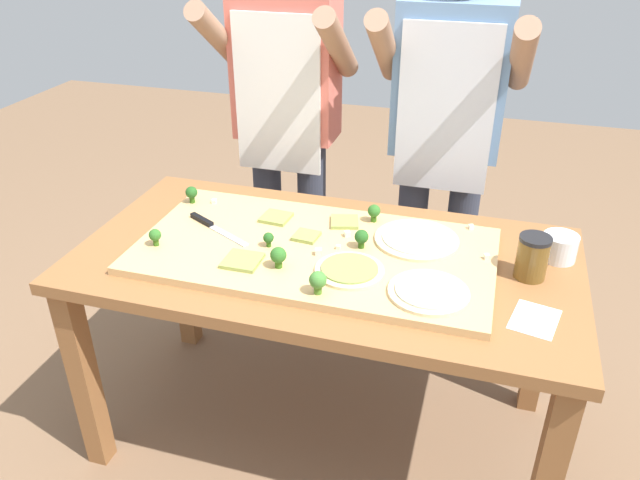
% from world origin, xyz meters
% --- Properties ---
extents(ground_plane, '(8.00, 8.00, 0.00)m').
position_xyz_m(ground_plane, '(0.00, 0.00, 0.00)').
color(ground_plane, brown).
extents(prep_table, '(1.57, 0.82, 0.77)m').
position_xyz_m(prep_table, '(0.00, 0.00, 0.66)').
color(prep_table, brown).
rests_on(prep_table, ground).
extents(cutting_board, '(1.11, 0.59, 0.03)m').
position_xyz_m(cutting_board, '(-0.03, -0.01, 0.78)').
color(cutting_board, tan).
rests_on(cutting_board, prep_table).
extents(chefs_knife, '(0.26, 0.16, 0.02)m').
position_xyz_m(chefs_knife, '(-0.41, 0.02, 0.80)').
color(chefs_knife, '#B7BABF').
rests_on(chefs_knife, cutting_board).
extents(pizza_whole_white_garlic, '(0.27, 0.27, 0.02)m').
position_xyz_m(pizza_whole_white_garlic, '(0.27, 0.12, 0.80)').
color(pizza_whole_white_garlic, beige).
rests_on(pizza_whole_white_garlic, cutting_board).
extents(pizza_whole_pesto_green, '(0.21, 0.21, 0.02)m').
position_xyz_m(pizza_whole_pesto_green, '(0.11, -0.12, 0.80)').
color(pizza_whole_pesto_green, beige).
rests_on(pizza_whole_pesto_green, cutting_board).
extents(pizza_whole_cheese_artichoke, '(0.23, 0.23, 0.02)m').
position_xyz_m(pizza_whole_cheese_artichoke, '(0.35, -0.17, 0.80)').
color(pizza_whole_cheese_artichoke, beige).
rests_on(pizza_whole_cheese_artichoke, cutting_board).
extents(pizza_slice_near_right, '(0.08, 0.08, 0.01)m').
position_xyz_m(pizza_slice_near_right, '(-0.08, 0.04, 0.80)').
color(pizza_slice_near_right, '#899E4C').
rests_on(pizza_slice_near_right, cutting_board).
extents(pizza_slice_far_left, '(0.10, 0.10, 0.01)m').
position_xyz_m(pizza_slice_far_left, '(-0.22, 0.14, 0.80)').
color(pizza_slice_far_left, '#899E4C').
rests_on(pizza_slice_far_left, cutting_board).
extents(pizza_slice_center, '(0.11, 0.11, 0.01)m').
position_xyz_m(pizza_slice_center, '(-0.22, -0.16, 0.80)').
color(pizza_slice_center, '#899E4C').
rests_on(pizza_slice_center, cutting_board).
extents(pizza_slice_near_left, '(0.11, 0.11, 0.01)m').
position_xyz_m(pizza_slice_near_left, '(0.02, 0.17, 0.80)').
color(pizza_slice_near_left, '#899E4C').
rests_on(pizza_slice_near_left, cutting_board).
extents(broccoli_floret_front_mid, '(0.05, 0.05, 0.07)m').
position_xyz_m(broccoli_floret_front_mid, '(-0.10, -0.16, 0.83)').
color(broccoli_floret_front_mid, '#366618').
rests_on(broccoli_floret_front_mid, cutting_board).
extents(broccoli_floret_front_left, '(0.03, 0.03, 0.05)m').
position_xyz_m(broccoli_floret_front_left, '(-0.17, -0.05, 0.82)').
color(broccoli_floret_front_left, '#2C5915').
rests_on(broccoli_floret_front_left, cutting_board).
extents(broccoli_floret_front_right, '(0.04, 0.04, 0.06)m').
position_xyz_m(broccoli_floret_front_right, '(-0.55, 0.17, 0.83)').
color(broccoli_floret_front_right, '#2C5915').
rests_on(broccoli_floret_front_right, cutting_board).
extents(broccoli_floret_center_left, '(0.05, 0.05, 0.07)m').
position_xyz_m(broccoli_floret_center_left, '(0.05, -0.25, 0.83)').
color(broccoli_floret_center_left, '#487A23').
rests_on(broccoli_floret_center_left, cutting_board).
extents(broccoli_floret_back_mid, '(0.04, 0.04, 0.06)m').
position_xyz_m(broccoli_floret_back_mid, '(0.11, 0.03, 0.83)').
color(broccoli_floret_back_mid, '#2C5915').
rests_on(broccoli_floret_back_mid, cutting_board).
extents(broccoli_floret_back_right, '(0.04, 0.04, 0.06)m').
position_xyz_m(broccoli_floret_back_right, '(-0.52, -0.14, 0.83)').
color(broccoli_floret_back_right, '#366618').
rests_on(broccoli_floret_back_right, cutting_board).
extents(broccoli_floret_center_right, '(0.04, 0.04, 0.06)m').
position_xyz_m(broccoli_floret_center_right, '(0.11, 0.21, 0.83)').
color(broccoli_floret_center_right, '#366618').
rests_on(broccoli_floret_center_right, cutting_board).
extents(cheese_crumble_a, '(0.02, 0.02, 0.02)m').
position_xyz_m(cheese_crumble_a, '(-0.01, -0.05, 0.80)').
color(cheese_crumble_a, silver).
rests_on(cheese_crumble_a, cutting_board).
extents(cheese_crumble_b, '(0.02, 0.02, 0.02)m').
position_xyz_m(cheese_crumble_b, '(-0.47, 0.19, 0.80)').
color(cheese_crumble_b, white).
rests_on(cheese_crumble_b, cutting_board).
extents(cheese_crumble_c, '(0.02, 0.02, 0.02)m').
position_xyz_m(cheese_crumble_c, '(0.49, 0.07, 0.80)').
color(cheese_crumble_c, silver).
rests_on(cheese_crumble_c, cutting_board).
extents(cheese_crumble_d, '(0.02, 0.02, 0.02)m').
position_xyz_m(cheese_crumble_d, '(0.05, 0.09, 0.80)').
color(cheese_crumble_d, silver).
rests_on(cheese_crumble_d, cutting_board).
extents(cheese_crumble_e, '(0.02, 0.02, 0.01)m').
position_xyz_m(cheese_crumble_e, '(0.43, 0.25, 0.80)').
color(cheese_crumble_e, white).
rests_on(cheese_crumble_e, cutting_board).
extents(cheese_crumble_f, '(0.01, 0.01, 0.01)m').
position_xyz_m(cheese_crumble_f, '(0.04, -0.00, 0.80)').
color(cheese_crumble_f, silver).
rests_on(cheese_crumble_f, cutting_board).
extents(flour_cup, '(0.11, 0.11, 0.08)m').
position_xyz_m(flour_cup, '(0.70, 0.18, 0.80)').
color(flour_cup, white).
rests_on(flour_cup, prep_table).
extents(sauce_jar, '(0.09, 0.09, 0.14)m').
position_xyz_m(sauce_jar, '(0.62, 0.05, 0.83)').
color(sauce_jar, brown).
rests_on(sauce_jar, prep_table).
extents(recipe_note, '(0.15, 0.17, 0.00)m').
position_xyz_m(recipe_note, '(0.63, -0.17, 0.77)').
color(recipe_note, white).
rests_on(recipe_note, prep_table).
extents(cook_left, '(0.54, 0.39, 1.67)m').
position_xyz_m(cook_left, '(-0.35, 0.65, 1.00)').
color(cook_left, '#333847').
rests_on(cook_left, ground).
extents(cook_right, '(0.54, 0.39, 1.67)m').
position_xyz_m(cook_right, '(0.28, 0.65, 1.00)').
color(cook_right, '#333847').
rests_on(cook_right, ground).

